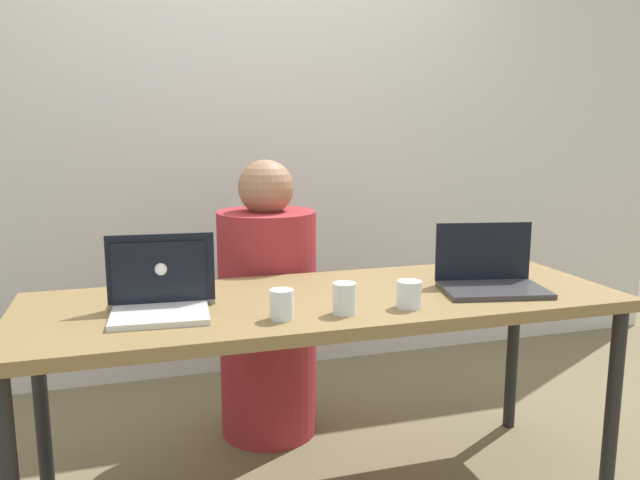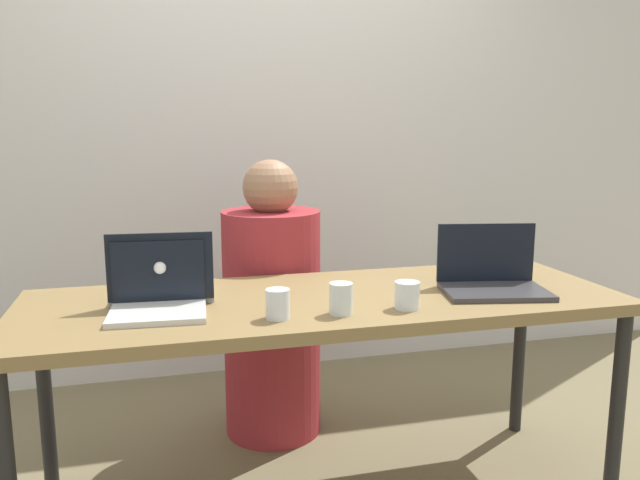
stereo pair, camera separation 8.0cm
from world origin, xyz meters
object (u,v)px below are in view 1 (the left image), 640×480
laptop_back_left (163,285)px  water_glass_center (344,300)px  water_glass_left (282,306)px  laptop_front_left (160,300)px  laptop_front_right (490,276)px  water_glass_right (409,296)px  person_at_center (268,315)px

laptop_back_left → water_glass_center: (0.52, -0.31, -0.01)m
laptop_back_left → water_glass_center: 0.60m
water_glass_left → laptop_front_left: bearing=156.2°
laptop_back_left → laptop_front_right: size_ratio=0.90×
laptop_front_right → water_glass_center: bearing=-156.5°
laptop_back_left → laptop_front_right: laptop_back_left is taller
laptop_back_left → water_glass_left: laptop_back_left is taller
water_glass_right → person_at_center: bearing=110.4°
laptop_front_left → water_glass_center: size_ratio=3.10×
laptop_front_right → water_glass_right: bearing=-150.3°
water_glass_left → laptop_back_left: bearing=136.6°
person_at_center → water_glass_right: bearing=127.1°
laptop_front_right → water_glass_left: (-0.77, -0.12, -0.01)m
water_glass_right → water_glass_left: 0.41m
laptop_back_left → water_glass_right: bearing=162.2°
person_at_center → water_glass_right: person_at_center is taller
person_at_center → water_glass_left: size_ratio=13.20×
laptop_front_left → water_glass_right: size_ratio=3.49×
laptop_front_right → laptop_front_left: size_ratio=1.29×
laptop_back_left → water_glass_right: 0.80m
person_at_center → water_glass_right: (0.29, -0.77, 0.26)m
person_at_center → laptop_back_left: 0.70m
person_at_center → water_glass_left: (-0.12, -0.77, 0.26)m
laptop_back_left → laptop_front_left: (-0.02, -0.16, -0.00)m
laptop_front_right → laptop_front_left: bearing=-170.2°
person_at_center → water_glass_left: person_at_center is taller
laptop_back_left → laptop_front_right: 1.11m
laptop_front_right → water_glass_left: 0.78m
laptop_back_left → water_glass_left: (0.32, -0.31, -0.01)m
laptop_front_left → water_glass_left: size_ratio=3.34×
laptop_front_left → water_glass_left: laptop_front_left is taller
laptop_front_left → water_glass_right: 0.77m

